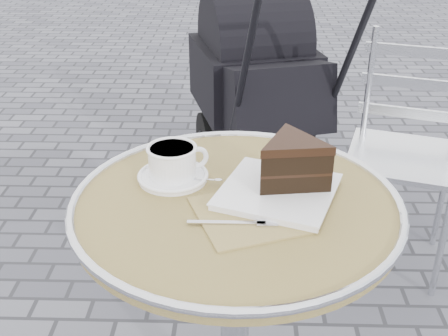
{
  "coord_description": "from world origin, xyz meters",
  "views": [
    {
      "loc": [
        0.0,
        -1.04,
        1.35
      ],
      "look_at": [
        -0.03,
        0.06,
        0.78
      ],
      "focal_mm": 45.0,
      "sensor_mm": 36.0,
      "label": 1
    }
  ],
  "objects_px": {
    "cappuccino_set": "(173,165)",
    "bistro_chair": "(409,125)",
    "cake_plate_set": "(289,169)",
    "baby_stroller": "(260,91)",
    "cafe_table": "(235,262)"
  },
  "relations": [
    {
      "from": "cafe_table",
      "to": "baby_stroller",
      "type": "distance_m",
      "value": 1.42
    },
    {
      "from": "cake_plate_set",
      "to": "cappuccino_set",
      "type": "bearing_deg",
      "value": -172.23
    },
    {
      "from": "cafe_table",
      "to": "cake_plate_set",
      "type": "distance_m",
      "value": 0.25
    },
    {
      "from": "cake_plate_set",
      "to": "bistro_chair",
      "type": "relative_size",
      "value": 0.42
    },
    {
      "from": "bistro_chair",
      "to": "baby_stroller",
      "type": "relative_size",
      "value": 0.8
    },
    {
      "from": "cappuccino_set",
      "to": "bistro_chair",
      "type": "relative_size",
      "value": 0.21
    },
    {
      "from": "cafe_table",
      "to": "cappuccino_set",
      "type": "bearing_deg",
      "value": 147.64
    },
    {
      "from": "cake_plate_set",
      "to": "baby_stroller",
      "type": "distance_m",
      "value": 1.41
    },
    {
      "from": "cafe_table",
      "to": "cake_plate_set",
      "type": "xyz_separation_m",
      "value": [
        0.11,
        0.04,
        0.22
      ]
    },
    {
      "from": "baby_stroller",
      "to": "cake_plate_set",
      "type": "bearing_deg",
      "value": -104.84
    },
    {
      "from": "cappuccino_set",
      "to": "bistro_chair",
      "type": "bearing_deg",
      "value": 23.55
    },
    {
      "from": "cake_plate_set",
      "to": "cafe_table",
      "type": "bearing_deg",
      "value": -142.2
    },
    {
      "from": "cafe_table",
      "to": "baby_stroller",
      "type": "xyz_separation_m",
      "value": [
        0.1,
        1.41,
        -0.1
      ]
    },
    {
      "from": "bistro_chair",
      "to": "baby_stroller",
      "type": "bearing_deg",
      "value": 151.89
    },
    {
      "from": "cappuccino_set",
      "to": "bistro_chair",
      "type": "height_order",
      "value": "bistro_chair"
    }
  ]
}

